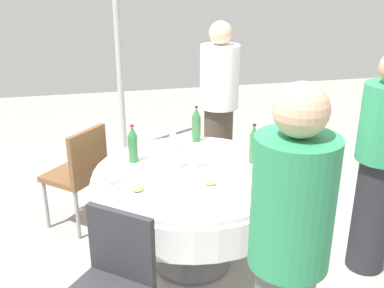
{
  "coord_description": "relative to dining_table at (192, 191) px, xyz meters",
  "views": [
    {
      "loc": [
        2.75,
        -0.59,
        2.05
      ],
      "look_at": [
        0.0,
        0.0,
        0.94
      ],
      "focal_mm": 42.67,
      "sensor_mm": 36.0,
      "label": 1
    }
  ],
  "objects": [
    {
      "name": "ground_plane",
      "position": [
        0.0,
        0.0,
        -0.59
      ],
      "size": [
        10.0,
        10.0,
        0.0
      ],
      "primitive_type": "plane",
      "color": "gray"
    },
    {
      "name": "dining_table",
      "position": [
        0.0,
        0.0,
        0.0
      ],
      "size": [
        1.38,
        1.38,
        0.74
      ],
      "color": "white",
      "rests_on": "ground_plane"
    },
    {
      "name": "bottle_clear_north",
      "position": [
        -0.07,
        -0.11,
        0.3
      ],
      "size": [
        0.07,
        0.07,
        0.32
      ],
      "color": "silver",
      "rests_on": "dining_table"
    },
    {
      "name": "bottle_green_left",
      "position": [
        -0.55,
        0.15,
        0.28
      ],
      "size": [
        0.07,
        0.07,
        0.29
      ],
      "color": "#2D6B38",
      "rests_on": "dining_table"
    },
    {
      "name": "bottle_green_south",
      "position": [
        -0.25,
        -0.37,
        0.28
      ],
      "size": [
        0.07,
        0.07,
        0.28
      ],
      "color": "#2D6B38",
      "rests_on": "dining_table"
    },
    {
      "name": "bottle_green_outer",
      "position": [
        -0.06,
        0.45,
        0.28
      ],
      "size": [
        0.06,
        0.06,
        0.29
      ],
      "color": "#2D6B38",
      "rests_on": "dining_table"
    },
    {
      "name": "wine_glass_outer",
      "position": [
        -0.05,
        0.04,
        0.25
      ],
      "size": [
        0.07,
        0.07,
        0.15
      ],
      "color": "white",
      "rests_on": "dining_table"
    },
    {
      "name": "wine_glass_right",
      "position": [
        0.1,
        -0.56,
        0.26
      ],
      "size": [
        0.07,
        0.07,
        0.15
      ],
      "color": "white",
      "rests_on": "dining_table"
    },
    {
      "name": "plate_east",
      "position": [
        0.23,
        -0.39,
        0.16
      ],
      "size": [
        0.2,
        0.2,
        0.04
      ],
      "color": "white",
      "rests_on": "dining_table"
    },
    {
      "name": "plate_front",
      "position": [
        0.17,
        0.47,
        0.16
      ],
      "size": [
        0.24,
        0.24,
        0.04
      ],
      "color": "white",
      "rests_on": "dining_table"
    },
    {
      "name": "plate_inner",
      "position": [
        0.24,
        0.06,
        0.16
      ],
      "size": [
        0.21,
        0.21,
        0.04
      ],
      "color": "white",
      "rests_on": "dining_table"
    },
    {
      "name": "knife_left",
      "position": [
        -0.3,
        -0.1,
        0.15
      ],
      "size": [
        0.12,
        0.15,
        0.0
      ],
      "primitive_type": "cube",
      "rotation": [
        0.0,
        0.0,
        0.92
      ],
      "color": "silver",
      "rests_on": "dining_table"
    },
    {
      "name": "fork_south",
      "position": [
        -0.13,
        0.26,
        0.15
      ],
      "size": [
        0.14,
        0.14,
        0.0
      ],
      "primitive_type": "cube",
      "rotation": [
        0.0,
        0.0,
        5.48
      ],
      "color": "silver",
      "rests_on": "dining_table"
    },
    {
      "name": "knife_outer",
      "position": [
        -0.06,
        -0.35,
        0.15
      ],
      "size": [
        0.15,
        0.13,
        0.0
      ],
      "primitive_type": "cube",
      "rotation": [
        0.0,
        0.0,
        0.72
      ],
      "color": "silver",
      "rests_on": "dining_table"
    },
    {
      "name": "person_north",
      "position": [
        -0.98,
        0.45,
        0.26
      ],
      "size": [
        0.34,
        0.34,
        1.62
      ],
      "rotation": [
        0.0,
        0.0,
        1.14
      ],
      "color": "#4C3F33",
      "rests_on": "ground_plane"
    },
    {
      "name": "person_left",
      "position": [
        0.3,
        1.22,
        0.23
      ],
      "size": [
        0.34,
        0.34,
        1.57
      ],
      "rotation": [
        0.0,
        0.0,
        -0.24
      ],
      "color": "#26262B",
      "rests_on": "ground_plane"
    },
    {
      "name": "person_south",
      "position": [
        1.25,
        0.15,
        0.28
      ],
      "size": [
        0.34,
        0.34,
        1.66
      ],
      "rotation": [
        0.0,
        0.0,
        -1.45
      ],
      "color": "slate",
      "rests_on": "ground_plane"
    },
    {
      "name": "chair_rear",
      "position": [
        -0.68,
        -0.77,
        -0.07
      ],
      "size": [
        0.56,
        0.56,
        0.87
      ],
      "rotation": [
        0.0,
        0.0,
        2.42
      ],
      "color": "brown",
      "rests_on": "ground_plane"
    },
    {
      "name": "chair_mid",
      "position": [
        0.75,
        -0.59,
        -0.07
      ],
      "size": [
        0.56,
        0.56,
        0.87
      ],
      "rotation": [
        0.0,
        0.0,
        4.04
      ],
      "color": "#2D2D33",
      "rests_on": "ground_plane"
    },
    {
      "name": "tent_pole_main",
      "position": [
        -2.33,
        -0.33,
        0.64
      ],
      "size": [
        0.07,
        0.07,
        2.47
      ],
      "primitive_type": "cylinder",
      "color": "#B2B5B7",
      "rests_on": "ground_plane"
    }
  ]
}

